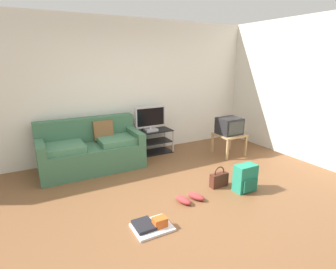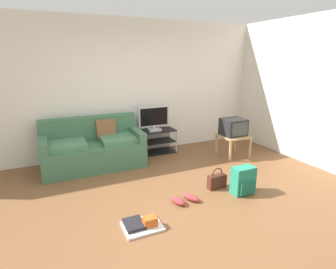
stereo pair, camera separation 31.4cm
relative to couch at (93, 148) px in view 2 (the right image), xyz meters
name	(u,v)px [view 2 (the right image)]	position (x,y,z in m)	size (l,w,h in m)	color
ground_plane	(174,208)	(0.72, -1.93, -0.35)	(9.00, 9.80, 0.02)	brown
wall_back	(122,89)	(0.72, 0.52, 1.01)	(9.00, 0.10, 2.70)	silver
wall_right	(297,90)	(3.77, -1.09, 1.01)	(0.10, 3.60, 2.70)	silver
couch	(93,148)	(0.00, 0.00, 0.00)	(1.78, 0.85, 0.89)	#3D6B4C
tv_stand	(154,142)	(1.28, 0.21, -0.09)	(0.91, 0.41, 0.49)	black
flat_tv	(154,119)	(1.28, 0.19, 0.40)	(0.65, 0.22, 0.51)	#B2B2B7
side_table	(233,138)	(2.68, -0.63, 0.03)	(0.54, 0.54, 0.44)	tan
crt_tv	(233,127)	(2.68, -0.61, 0.27)	(0.45, 0.40, 0.34)	#232326
backpack	(243,181)	(1.82, -1.99, -0.14)	(0.34, 0.26, 0.41)	#238466
handbag	(217,181)	(1.57, -1.70, -0.22)	(0.29, 0.11, 0.33)	#4C2319
sneakers_pair	(185,199)	(0.92, -1.87, -0.29)	(0.41, 0.30, 0.09)	#993333
floor_tray	(142,225)	(0.18, -2.18, -0.30)	(0.45, 0.36, 0.14)	silver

